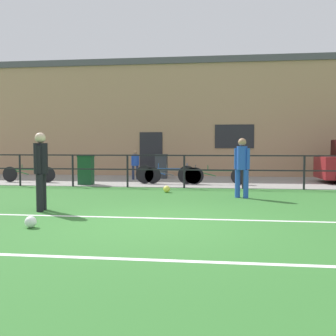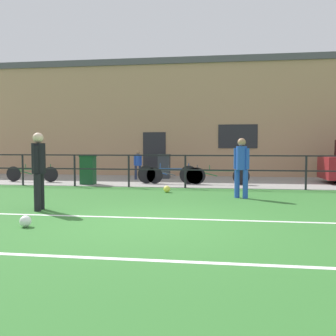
{
  "view_description": "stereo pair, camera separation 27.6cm",
  "coord_description": "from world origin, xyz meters",
  "px_view_note": "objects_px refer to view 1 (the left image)",
  "views": [
    {
      "loc": [
        1.04,
        -7.14,
        1.48
      ],
      "look_at": [
        -0.37,
        4.43,
        0.78
      ],
      "focal_mm": 40.95,
      "sensor_mm": 36.0,
      "label": 1
    },
    {
      "loc": [
        1.32,
        -7.11,
        1.48
      ],
      "look_at": [
        -0.37,
        4.43,
        0.78
      ],
      "focal_mm": 40.95,
      "sensor_mm": 36.0,
      "label": 2
    }
  ],
  "objects_px": {
    "soccer_ball_match": "(31,222)",
    "trash_bin_0": "(86,169)",
    "soccer_ball_spare": "(167,189)",
    "bicycle_parked_3": "(174,175)",
    "bicycle_parked_1": "(29,174)",
    "player_goalkeeper": "(41,167)",
    "bicycle_parked_2": "(216,176)",
    "spectator_child": "(135,163)",
    "player_striker": "(242,164)",
    "bicycle_parked_0": "(166,174)",
    "trash_bin_1": "(161,166)"
  },
  "relations": [
    {
      "from": "spectator_child",
      "to": "bicycle_parked_0",
      "type": "distance_m",
      "value": 2.26
    },
    {
      "from": "player_goalkeeper",
      "to": "bicycle_parked_2",
      "type": "bearing_deg",
      "value": -42.19
    },
    {
      "from": "player_striker",
      "to": "bicycle_parked_0",
      "type": "distance_m",
      "value": 4.37
    },
    {
      "from": "spectator_child",
      "to": "bicycle_parked_0",
      "type": "bearing_deg",
      "value": 110.74
    },
    {
      "from": "bicycle_parked_2",
      "to": "trash_bin_0",
      "type": "bearing_deg",
      "value": -173.05
    },
    {
      "from": "spectator_child",
      "to": "bicycle_parked_3",
      "type": "height_order",
      "value": "spectator_child"
    },
    {
      "from": "soccer_ball_match",
      "to": "bicycle_parked_2",
      "type": "distance_m",
      "value": 8.57
    },
    {
      "from": "player_goalkeeper",
      "to": "soccer_ball_match",
      "type": "xyz_separation_m",
      "value": [
        0.61,
        -1.74,
        -0.9
      ]
    },
    {
      "from": "spectator_child",
      "to": "bicycle_parked_2",
      "type": "relative_size",
      "value": 0.53
    },
    {
      "from": "spectator_child",
      "to": "bicycle_parked_3",
      "type": "relative_size",
      "value": 0.55
    },
    {
      "from": "player_striker",
      "to": "bicycle_parked_2",
      "type": "height_order",
      "value": "player_striker"
    },
    {
      "from": "soccer_ball_spare",
      "to": "spectator_child",
      "type": "height_order",
      "value": "spectator_child"
    },
    {
      "from": "bicycle_parked_1",
      "to": "bicycle_parked_3",
      "type": "height_order",
      "value": "bicycle_parked_3"
    },
    {
      "from": "trash_bin_0",
      "to": "spectator_child",
      "type": "bearing_deg",
      "value": 57.78
    },
    {
      "from": "soccer_ball_match",
      "to": "bicycle_parked_1",
      "type": "xyz_separation_m",
      "value": [
        -4.05,
        7.9,
        0.23
      ]
    },
    {
      "from": "player_striker",
      "to": "bicycle_parked_2",
      "type": "xyz_separation_m",
      "value": [
        -0.72,
        3.46,
        -0.6
      ]
    },
    {
      "from": "spectator_child",
      "to": "bicycle_parked_0",
      "type": "xyz_separation_m",
      "value": [
        1.52,
        -1.64,
        -0.34
      ]
    },
    {
      "from": "spectator_child",
      "to": "trash_bin_1",
      "type": "bearing_deg",
      "value": -169.59
    },
    {
      "from": "soccer_ball_match",
      "to": "trash_bin_0",
      "type": "height_order",
      "value": "trash_bin_0"
    },
    {
      "from": "bicycle_parked_2",
      "to": "bicycle_parked_0",
      "type": "bearing_deg",
      "value": 180.0
    },
    {
      "from": "player_goalkeeper",
      "to": "trash_bin_0",
      "type": "height_order",
      "value": "player_goalkeeper"
    },
    {
      "from": "trash_bin_0",
      "to": "trash_bin_1",
      "type": "xyz_separation_m",
      "value": [
        2.44,
        2.88,
        -0.02
      ]
    },
    {
      "from": "player_striker",
      "to": "bicycle_parked_2",
      "type": "distance_m",
      "value": 3.59
    },
    {
      "from": "bicycle_parked_1",
      "to": "spectator_child",
      "type": "bearing_deg",
      "value": 22.5
    },
    {
      "from": "spectator_child",
      "to": "soccer_ball_match",
      "type": "bearing_deg",
      "value": 68.54
    },
    {
      "from": "trash_bin_0",
      "to": "trash_bin_1",
      "type": "distance_m",
      "value": 3.77
    },
    {
      "from": "soccer_ball_spare",
      "to": "bicycle_parked_3",
      "type": "height_order",
      "value": "bicycle_parked_3"
    },
    {
      "from": "soccer_ball_match",
      "to": "bicycle_parked_2",
      "type": "relative_size",
      "value": 0.09
    },
    {
      "from": "soccer_ball_match",
      "to": "trash_bin_0",
      "type": "bearing_deg",
      "value": 101.55
    },
    {
      "from": "player_goalkeeper",
      "to": "soccer_ball_match",
      "type": "distance_m",
      "value": 2.05
    },
    {
      "from": "trash_bin_1",
      "to": "bicycle_parked_2",
      "type": "bearing_deg",
      "value": -44.09
    },
    {
      "from": "soccer_ball_match",
      "to": "spectator_child",
      "type": "height_order",
      "value": "spectator_child"
    },
    {
      "from": "bicycle_parked_0",
      "to": "bicycle_parked_3",
      "type": "relative_size",
      "value": 1.03
    },
    {
      "from": "player_striker",
      "to": "soccer_ball_spare",
      "type": "xyz_separation_m",
      "value": [
        -2.25,
        0.95,
        -0.85
      ]
    },
    {
      "from": "bicycle_parked_3",
      "to": "spectator_child",
      "type": "bearing_deg",
      "value": 138.14
    },
    {
      "from": "bicycle_parked_1",
      "to": "trash_bin_1",
      "type": "relative_size",
      "value": 2.06
    },
    {
      "from": "soccer_ball_match",
      "to": "player_goalkeeper",
      "type": "bearing_deg",
      "value": 109.38
    },
    {
      "from": "player_striker",
      "to": "bicycle_parked_0",
      "type": "relative_size",
      "value": 0.73
    },
    {
      "from": "bicycle_parked_3",
      "to": "trash_bin_0",
      "type": "distance_m",
      "value": 3.3
    },
    {
      "from": "player_goalkeeper",
      "to": "spectator_child",
      "type": "height_order",
      "value": "player_goalkeeper"
    },
    {
      "from": "bicycle_parked_0",
      "to": "bicycle_parked_3",
      "type": "height_order",
      "value": "bicycle_parked_0"
    },
    {
      "from": "bicycle_parked_2",
      "to": "bicycle_parked_3",
      "type": "relative_size",
      "value": 1.04
    },
    {
      "from": "spectator_child",
      "to": "trash_bin_0",
      "type": "height_order",
      "value": "spectator_child"
    },
    {
      "from": "spectator_child",
      "to": "trash_bin_1",
      "type": "relative_size",
      "value": 1.16
    },
    {
      "from": "bicycle_parked_1",
      "to": "trash_bin_1",
      "type": "xyz_separation_m",
      "value": [
        5.0,
        2.3,
        0.22
      ]
    },
    {
      "from": "soccer_ball_spare",
      "to": "bicycle_parked_0",
      "type": "height_order",
      "value": "bicycle_parked_0"
    },
    {
      "from": "trash_bin_0",
      "to": "soccer_ball_spare",
      "type": "bearing_deg",
      "value": -30.48
    },
    {
      "from": "soccer_ball_spare",
      "to": "bicycle_parked_3",
      "type": "distance_m",
      "value": 2.53
    },
    {
      "from": "bicycle_parked_0",
      "to": "trash_bin_1",
      "type": "height_order",
      "value": "trash_bin_1"
    },
    {
      "from": "bicycle_parked_1",
      "to": "soccer_ball_spare",
      "type": "bearing_deg",
      "value": -23.31
    }
  ]
}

